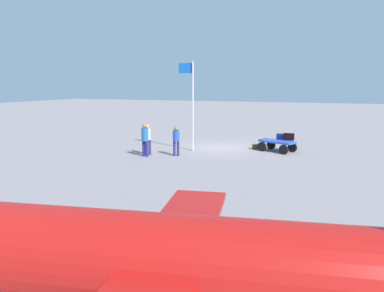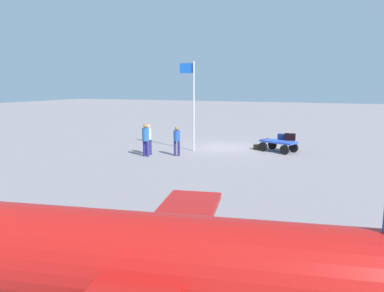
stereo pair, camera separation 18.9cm
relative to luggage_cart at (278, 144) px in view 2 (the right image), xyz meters
The scene contains 10 objects.
ground_plane 3.36m from the luggage_cart, ahead, with size 120.00×120.00×0.00m, color gray.
luggage_cart is the anchor object (origin of this frame).
suitcase_dark 0.82m from the luggage_cart, 145.06° to the right, with size 0.60×0.31×0.40m.
suitcase_olive 0.74m from the luggage_cart, 105.12° to the right, with size 0.60×0.45×0.32m.
suitcase_tan 1.37m from the luggage_cart, 17.12° to the right, with size 0.52×0.44×0.29m.
worker_lead 5.85m from the luggage_cart, 34.13° to the left, with size 0.46×0.46×1.59m.
worker_trailing 7.50m from the luggage_cart, 32.95° to the left, with size 0.37×0.37×1.76m.
worker_supervisor 7.33m from the luggage_cart, 29.36° to the left, with size 0.42×0.42×1.67m.
airplane_near 16.47m from the luggage_cart, 92.30° to the left, with size 8.46×6.25×3.16m.
flagpole 5.52m from the luggage_cart, 17.41° to the left, with size 0.89×0.13×5.08m.
Camera 2 is at (-6.59, 20.92, 3.78)m, focal length 33.95 mm.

